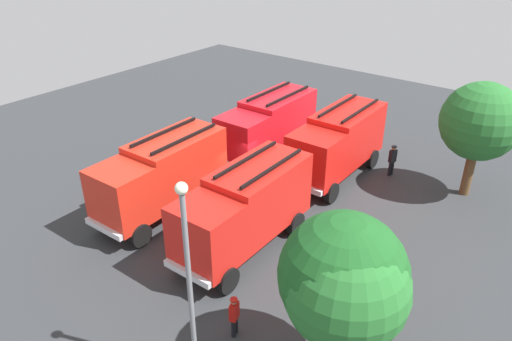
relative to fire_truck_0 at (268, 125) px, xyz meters
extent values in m
plane|color=#2D3033|center=(3.94, 2.15, -2.15)|extent=(48.36, 48.36, 0.00)
cube|color=red|center=(2.45, 0.02, -0.05)|extent=(2.23, 2.52, 2.60)
cube|color=#8C9EAD|center=(3.50, 0.04, 0.26)|extent=(0.10, 2.13, 1.46)
cube|color=red|center=(-1.05, -0.01, 0.10)|extent=(4.82, 2.55, 2.90)
cube|color=black|center=(-1.06, 0.68, 1.67)|extent=(4.32, 0.16, 0.12)
cube|color=black|center=(-1.04, -0.70, 1.67)|extent=(4.32, 0.16, 0.12)
cube|color=silver|center=(3.65, 0.04, -1.20)|extent=(0.22, 2.38, 0.28)
cylinder|color=black|center=(2.64, 1.23, -1.60)|extent=(1.10, 0.36, 1.10)
cylinder|color=black|center=(2.66, -1.17, -1.60)|extent=(1.10, 0.36, 1.10)
cylinder|color=black|center=(-2.26, 1.18, -1.60)|extent=(1.10, 0.36, 1.10)
cylinder|color=black|center=(-2.24, -1.22, -1.60)|extent=(1.10, 0.36, 1.10)
cube|color=red|center=(10.56, -0.34, -0.05)|extent=(2.26, 2.55, 2.60)
cube|color=#8C9EAD|center=(11.60, -0.31, 0.26)|extent=(0.13, 2.13, 1.46)
cube|color=red|center=(7.06, -0.42, 0.10)|extent=(4.86, 2.61, 2.90)
cube|color=black|center=(7.04, 0.27, 1.67)|extent=(4.32, 0.22, 0.12)
cube|color=black|center=(7.07, -1.11, 1.67)|extent=(4.32, 0.22, 0.12)
cube|color=silver|center=(11.75, -0.31, -1.20)|extent=(0.26, 2.38, 0.28)
cylinder|color=black|center=(10.73, 0.87, -1.60)|extent=(1.11, 0.38, 1.10)
cylinder|color=black|center=(10.78, -1.53, -1.60)|extent=(1.11, 0.38, 1.10)
cylinder|color=black|center=(5.83, 0.75, -1.60)|extent=(1.11, 0.38, 1.10)
cylinder|color=black|center=(5.88, -1.65, -1.60)|extent=(1.11, 0.38, 1.10)
cube|color=red|center=(2.04, 4.54, -0.05)|extent=(2.24, 2.53, 2.60)
cube|color=#8C9EAD|center=(3.09, 4.56, 0.26)|extent=(0.11, 2.13, 1.46)
cube|color=red|center=(-1.46, 4.49, 0.10)|extent=(4.84, 2.57, 2.90)
cube|color=black|center=(-1.47, 5.17, 1.67)|extent=(4.32, 0.19, 0.12)
cube|color=black|center=(-1.45, 3.80, 1.67)|extent=(4.32, 0.19, 0.12)
cube|color=silver|center=(3.24, 4.56, -1.20)|extent=(0.24, 2.38, 0.28)
cylinder|color=black|center=(2.22, 5.75, -1.60)|extent=(1.11, 0.37, 1.10)
cylinder|color=black|center=(2.26, 3.35, -1.60)|extent=(1.11, 0.37, 1.10)
cylinder|color=black|center=(-2.68, 5.67, -1.60)|extent=(1.11, 0.37, 1.10)
cylinder|color=black|center=(-2.64, 3.27, -1.60)|extent=(1.11, 0.37, 1.10)
cube|color=red|center=(10.42, 4.72, -0.05)|extent=(2.24, 2.54, 2.60)
cube|color=#8C9EAD|center=(11.47, 4.74, 0.26)|extent=(0.12, 2.13, 1.46)
cube|color=red|center=(6.92, 4.66, 0.10)|extent=(4.84, 2.58, 2.90)
cube|color=black|center=(6.91, 5.35, 1.67)|extent=(4.32, 0.19, 0.12)
cube|color=black|center=(6.93, 3.97, 1.67)|extent=(4.32, 0.19, 0.12)
cube|color=silver|center=(11.62, 4.74, -1.20)|extent=(0.24, 2.38, 0.28)
cylinder|color=black|center=(10.60, 5.92, -1.60)|extent=(1.11, 0.37, 1.10)
cylinder|color=black|center=(10.64, 3.52, -1.60)|extent=(1.11, 0.37, 1.10)
cylinder|color=black|center=(5.70, 5.84, -1.60)|extent=(1.11, 0.37, 1.10)
cylinder|color=black|center=(5.74, 3.44, -1.60)|extent=(1.11, 0.37, 1.10)
cylinder|color=black|center=(-2.35, 6.93, -1.73)|extent=(0.16, 0.16, 0.85)
cylinder|color=black|center=(-2.54, 7.00, -1.73)|extent=(0.16, 0.16, 0.85)
cube|color=black|center=(-2.44, 6.97, -0.94)|extent=(0.48, 0.36, 0.74)
sphere|color=#9E704C|center=(-2.44, 6.97, -0.45)|extent=(0.24, 0.24, 0.24)
cylinder|color=black|center=(-2.44, 6.97, -0.35)|extent=(0.30, 0.30, 0.07)
cylinder|color=black|center=(3.04, -2.96, -1.73)|extent=(0.16, 0.16, 0.84)
cylinder|color=black|center=(3.24, -3.04, -1.73)|extent=(0.16, 0.16, 0.84)
cube|color=orange|center=(3.14, -3.00, -0.95)|extent=(0.48, 0.38, 0.73)
sphere|color=brown|center=(3.14, -3.00, -0.47)|extent=(0.24, 0.24, 0.24)
cylinder|color=orange|center=(3.14, -3.00, -0.37)|extent=(0.30, 0.30, 0.07)
cylinder|color=black|center=(8.78, -2.37, -1.74)|extent=(0.16, 0.16, 0.83)
cylinder|color=black|center=(8.58, -2.32, -1.74)|extent=(0.16, 0.16, 0.83)
cube|color=orange|center=(8.68, -2.35, -0.97)|extent=(0.47, 0.34, 0.72)
sphere|color=tan|center=(8.68, -2.35, -0.49)|extent=(0.23, 0.23, 0.23)
cylinder|color=orange|center=(8.68, -2.35, -0.40)|extent=(0.29, 0.29, 0.07)
cylinder|color=black|center=(6.51, 2.70, -1.78)|extent=(0.16, 0.16, 0.74)
cylinder|color=black|center=(6.39, 2.87, -1.78)|extent=(0.16, 0.16, 0.74)
cube|color=gold|center=(6.45, 2.79, -1.09)|extent=(0.44, 0.48, 0.65)
sphere|color=tan|center=(6.45, 2.79, -0.66)|extent=(0.21, 0.21, 0.21)
cylinder|color=gold|center=(6.45, 2.79, -0.58)|extent=(0.26, 0.26, 0.06)
cylinder|color=black|center=(12.24, 7.60, -1.77)|extent=(0.16, 0.16, 0.76)
cylinder|color=black|center=(12.04, 7.53, -1.77)|extent=(0.16, 0.16, 0.76)
cube|color=#B7140F|center=(12.14, 7.57, -1.06)|extent=(0.47, 0.36, 0.66)
sphere|color=#9E704C|center=(12.14, 7.57, -0.63)|extent=(0.21, 0.21, 0.21)
cylinder|color=#B7140F|center=(12.14, 7.57, -0.54)|extent=(0.27, 0.27, 0.06)
cylinder|color=brown|center=(-2.93, 10.96, -0.92)|extent=(0.50, 0.50, 2.48)
sphere|color=#236628|center=(-2.93, 10.96, 2.01)|extent=(3.96, 3.96, 3.96)
sphere|color=#19511E|center=(11.38, 11.11, 1.86)|extent=(3.82, 3.82, 3.82)
sphere|color=#236628|center=(11.61, 11.35, 1.69)|extent=(3.66, 3.66, 3.66)
cone|color=#F2600C|center=(-1.13, 2.27, -1.85)|extent=(0.43, 0.43, 0.61)
cylinder|color=slate|center=(14.09, 7.58, 1.21)|extent=(0.16, 0.16, 6.72)
sphere|color=#F2EFCC|center=(14.09, 7.58, 4.75)|extent=(0.36, 0.36, 0.36)
camera|label=1|loc=(21.44, 15.75, 11.03)|focal=33.68mm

